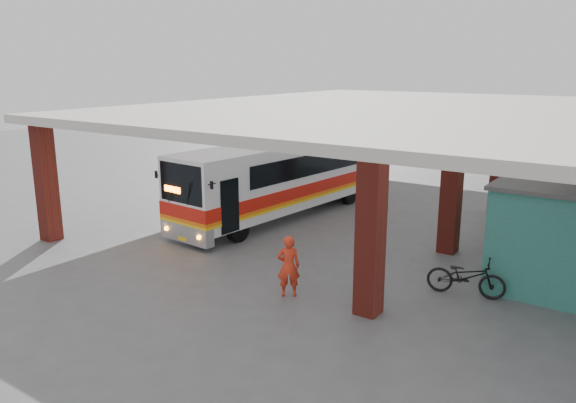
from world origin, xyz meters
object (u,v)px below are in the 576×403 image
at_px(red_chair, 528,223).
at_px(coach_bus, 286,177).
at_px(pedestrian, 288,266).
at_px(motorcycle, 466,276).

bearing_deg(red_chair, coach_bus, -176.38).
bearing_deg(pedestrian, red_chair, -149.59).
bearing_deg(coach_bus, motorcycle, -20.49).
height_order(pedestrian, red_chair, pedestrian).
xyz_separation_m(coach_bus, motorcycle, (9.09, -4.19, -1.11)).
distance_m(coach_bus, red_chair, 9.79).
height_order(motorcycle, pedestrian, pedestrian).
relative_size(coach_bus, red_chair, 15.80).
xyz_separation_m(coach_bus, pedestrian, (5.05, -7.05, -0.80)).
xyz_separation_m(coach_bus, red_chair, (9.13, 3.29, -1.33)).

